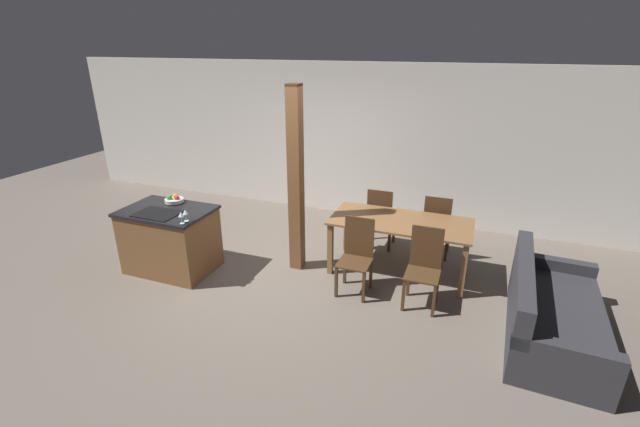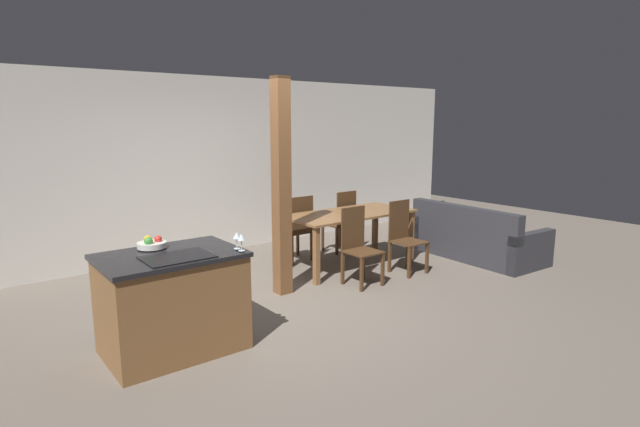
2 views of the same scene
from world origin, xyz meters
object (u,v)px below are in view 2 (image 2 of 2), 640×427
object	(u,v)px
dining_chair_far_left	(298,228)
couch	(476,240)
wine_glass_near	(241,238)
dining_chair_near_left	(358,245)
dining_table	(349,220)
fruit_bowl	(152,244)
wine_glass_middle	(237,236)
dining_chair_far_right	(342,221)
kitchen_island	(173,302)
dining_chair_near_right	(404,236)
timber_post	(281,188)

from	to	relation	value
dining_chair_far_left	couch	size ratio (longest dim) A/B	0.50
wine_glass_near	dining_chair_near_left	size ratio (longest dim) A/B	0.16
dining_table	fruit_bowl	bearing A→B (deg)	-165.63
fruit_bowl	wine_glass_middle	bearing A→B (deg)	-40.96
wine_glass_near	dining_chair_near_left	xyz separation A→B (m)	(2.05, 0.72, -0.53)
dining_table	dining_chair_far_right	distance (m)	0.80
kitchen_island	fruit_bowl	distance (m)	0.56
couch	dining_chair_near_right	bearing A→B (deg)	85.42
timber_post	wine_glass_near	bearing A→B (deg)	-137.20
fruit_bowl	dining_chair_far_left	distance (m)	3.04
dining_table	dining_chair_far_left	world-z (taller)	dining_chair_far_left
kitchen_island	wine_glass_near	xyz separation A→B (m)	(0.52, -0.34, 0.58)
dining_table	dining_chair_near_left	size ratio (longest dim) A/B	1.92
fruit_bowl	dining_table	size ratio (longest dim) A/B	0.14
dining_chair_far_right	couch	bearing A→B (deg)	132.82
fruit_bowl	wine_glass_near	xyz separation A→B (m)	(0.59, -0.59, 0.08)
kitchen_island	dining_chair_far_right	bearing A→B (deg)	26.42
wine_glass_near	timber_post	xyz separation A→B (m)	(1.10, 1.02, 0.24)
couch	timber_post	distance (m)	3.37
dining_table	couch	size ratio (longest dim) A/B	0.97
dining_chair_far_right	timber_post	bearing A→B (deg)	29.56
fruit_bowl	dining_chair_near_left	xyz separation A→B (m)	(2.64, 0.13, -0.45)
kitchen_island	dining_chair_far_left	size ratio (longest dim) A/B	1.23
dining_chair_near_right	dining_chair_far_left	distance (m)	1.56
dining_chair_far_right	dining_chair_near_right	bearing A→B (deg)	90.00
kitchen_island	wine_glass_middle	size ratio (longest dim) A/B	7.71
fruit_bowl	dining_chair_far_right	bearing A→B (deg)	22.49
dining_chair_near_left	dining_table	bearing A→B (deg)	57.36
dining_table	dining_chair_near_left	xyz separation A→B (m)	(-0.42, -0.66, -0.17)
dining_chair_far_right	wine_glass_middle	bearing A→B (deg)	33.99
dining_chair_far_right	kitchen_island	bearing A→B (deg)	26.42
kitchen_island	dining_chair_far_right	size ratio (longest dim) A/B	1.23
wine_glass_middle	dining_chair_near_right	world-z (taller)	wine_glass_middle
wine_glass_near	dining_chair_far_left	bearing A→B (deg)	44.79
kitchen_island	dining_table	xyz separation A→B (m)	(2.99, 1.04, 0.22)
dining_chair_far_right	timber_post	xyz separation A→B (m)	(-1.79, -1.01, 0.77)
dining_chair_near_left	timber_post	xyz separation A→B (m)	(-0.95, 0.30, 0.77)
dining_table	dining_chair_near_right	distance (m)	0.80
fruit_bowl	dining_chair_near_right	xyz separation A→B (m)	(3.48, 0.13, -0.45)
dining_table	dining_chair_far_left	xyz separation A→B (m)	(-0.42, 0.66, -0.17)
kitchen_island	fruit_bowl	world-z (taller)	fruit_bowl
wine_glass_middle	timber_post	xyz separation A→B (m)	(1.10, 0.93, 0.24)
dining_chair_far_left	kitchen_island	bearing A→B (deg)	33.40
timber_post	dining_chair_far_right	bearing A→B (deg)	29.56
dining_chair_near_left	dining_chair_far_left	distance (m)	1.31
kitchen_island	wine_glass_middle	distance (m)	0.82
dining_chair_near_right	dining_chair_far_left	bearing A→B (deg)	122.64
wine_glass_near	couch	distance (m)	4.38
wine_glass_near	wine_glass_middle	size ratio (longest dim) A/B	1.00
couch	dining_table	bearing A→B (deg)	68.09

